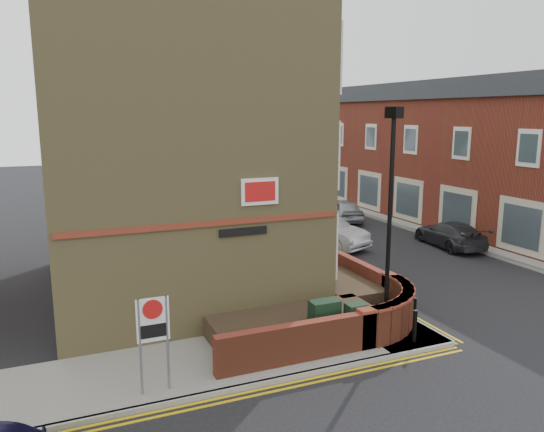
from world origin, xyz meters
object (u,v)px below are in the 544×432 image
at_px(lamppost, 389,222).
at_px(utility_cabinet_large, 324,322).
at_px(zone_sign, 153,327).
at_px(silver_car_near, 324,231).

bearing_deg(lamppost, utility_cabinet_large, 176.99).
xyz_separation_m(lamppost, zone_sign, (-6.60, -0.70, -1.70)).
xyz_separation_m(utility_cabinet_large, zone_sign, (-4.70, -0.80, 0.92)).
height_order(utility_cabinet_large, zone_sign, zone_sign).
bearing_deg(lamppost, zone_sign, -173.93).
height_order(lamppost, zone_sign, lamppost).
bearing_deg(lamppost, silver_car_near, 71.17).
bearing_deg(zone_sign, lamppost, 6.07).
bearing_deg(utility_cabinet_large, silver_car_near, 61.76).
xyz_separation_m(lamppost, utility_cabinet_large, (-1.90, 0.10, -2.62)).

